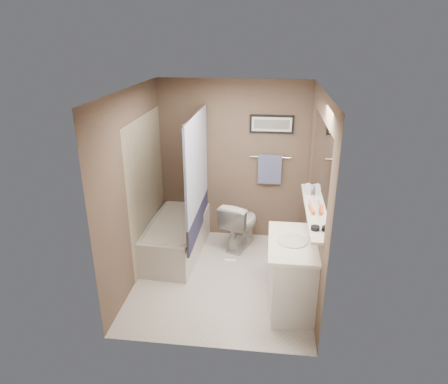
# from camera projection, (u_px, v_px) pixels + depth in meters

# --- Properties ---
(ground) EXTENTS (2.50, 2.50, 0.00)m
(ground) POSITION_uv_depth(u_px,v_px,m) (223.00, 278.00, 5.22)
(ground) COLOR silver
(ground) RESTS_ON ground
(ceiling) EXTENTS (2.20, 2.50, 0.04)m
(ceiling) POSITION_uv_depth(u_px,v_px,m) (222.00, 92.00, 4.33)
(ceiling) COLOR white
(ceiling) RESTS_ON wall_back
(wall_back) EXTENTS (2.20, 0.04, 2.40)m
(wall_back) POSITION_uv_depth(u_px,v_px,m) (233.00, 162.00, 5.91)
(wall_back) COLOR brown
(wall_back) RESTS_ON ground
(wall_front) EXTENTS (2.20, 0.04, 2.40)m
(wall_front) POSITION_uv_depth(u_px,v_px,m) (206.00, 243.00, 3.64)
(wall_front) COLOR brown
(wall_front) RESTS_ON ground
(wall_left) EXTENTS (0.04, 2.50, 2.40)m
(wall_left) POSITION_uv_depth(u_px,v_px,m) (135.00, 189.00, 4.89)
(wall_left) COLOR brown
(wall_left) RESTS_ON ground
(wall_right) EXTENTS (0.04, 2.50, 2.40)m
(wall_right) POSITION_uv_depth(u_px,v_px,m) (314.00, 197.00, 4.65)
(wall_right) COLOR brown
(wall_right) RESTS_ON ground
(tile_surround) EXTENTS (0.02, 1.55, 2.00)m
(tile_surround) POSITION_uv_depth(u_px,v_px,m) (148.00, 189.00, 5.43)
(tile_surround) COLOR tan
(tile_surround) RESTS_ON wall_left
(curtain_rod) EXTENTS (0.02, 1.55, 0.02)m
(curtain_rod) POSITION_uv_depth(u_px,v_px,m) (195.00, 113.00, 4.96)
(curtain_rod) COLOR silver
(curtain_rod) RESTS_ON wall_left
(curtain_upper) EXTENTS (0.03, 1.45, 1.28)m
(curtain_upper) POSITION_uv_depth(u_px,v_px,m) (197.00, 163.00, 5.20)
(curtain_upper) COLOR silver
(curtain_upper) RESTS_ON curtain_rod
(curtain_lower) EXTENTS (0.03, 1.45, 0.36)m
(curtain_lower) POSITION_uv_depth(u_px,v_px,m) (198.00, 220.00, 5.51)
(curtain_lower) COLOR #272648
(curtain_lower) RESTS_ON curtain_rod
(mirror) EXTENTS (0.02, 1.60, 1.00)m
(mirror) POSITION_uv_depth(u_px,v_px,m) (320.00, 167.00, 4.36)
(mirror) COLOR silver
(mirror) RESTS_ON wall_right
(shelf) EXTENTS (0.12, 1.60, 0.03)m
(shelf) POSITION_uv_depth(u_px,v_px,m) (311.00, 210.00, 4.56)
(shelf) COLOR silver
(shelf) RESTS_ON wall_right
(towel_bar) EXTENTS (0.60, 0.02, 0.02)m
(towel_bar) POSITION_uv_depth(u_px,v_px,m) (270.00, 157.00, 5.79)
(towel_bar) COLOR silver
(towel_bar) RESTS_ON wall_back
(towel) EXTENTS (0.34, 0.05, 0.44)m
(towel) POSITION_uv_depth(u_px,v_px,m) (270.00, 169.00, 5.84)
(towel) COLOR #808ABA
(towel) RESTS_ON towel_bar
(art_frame) EXTENTS (0.62, 0.02, 0.26)m
(art_frame) POSITION_uv_depth(u_px,v_px,m) (272.00, 124.00, 5.63)
(art_frame) COLOR black
(art_frame) RESTS_ON wall_back
(art_mat) EXTENTS (0.56, 0.00, 0.20)m
(art_mat) POSITION_uv_depth(u_px,v_px,m) (272.00, 124.00, 5.62)
(art_mat) COLOR white
(art_mat) RESTS_ON art_frame
(art_image) EXTENTS (0.50, 0.00, 0.13)m
(art_image) POSITION_uv_depth(u_px,v_px,m) (272.00, 124.00, 5.62)
(art_image) COLOR #595959
(art_image) RESTS_ON art_mat
(door) EXTENTS (0.80, 0.02, 2.00)m
(door) POSITION_uv_depth(u_px,v_px,m) (266.00, 266.00, 3.64)
(door) COLOR silver
(door) RESTS_ON wall_front
(door_handle) EXTENTS (0.10, 0.02, 0.02)m
(door_handle) POSITION_uv_depth(u_px,v_px,m) (230.00, 261.00, 3.73)
(door_handle) COLOR silver
(door_handle) RESTS_ON door
(bathtub) EXTENTS (0.79, 1.54, 0.50)m
(bathtub) POSITION_uv_depth(u_px,v_px,m) (176.00, 237.00, 5.74)
(bathtub) COLOR silver
(bathtub) RESTS_ON ground
(tub_rim) EXTENTS (0.56, 1.36, 0.02)m
(tub_rim) POSITION_uv_depth(u_px,v_px,m) (175.00, 221.00, 5.65)
(tub_rim) COLOR silver
(tub_rim) RESTS_ON bathtub
(toilet) EXTENTS (0.63, 0.81, 0.73)m
(toilet) POSITION_uv_depth(u_px,v_px,m) (240.00, 223.00, 5.88)
(toilet) COLOR silver
(toilet) RESTS_ON ground
(vanity) EXTENTS (0.56, 0.93, 0.80)m
(vanity) POSITION_uv_depth(u_px,v_px,m) (291.00, 275.00, 4.56)
(vanity) COLOR white
(vanity) RESTS_ON ground
(countertop) EXTENTS (0.54, 0.96, 0.04)m
(countertop) POSITION_uv_depth(u_px,v_px,m) (293.00, 243.00, 4.41)
(countertop) COLOR white
(countertop) RESTS_ON vanity
(sink_basin) EXTENTS (0.34, 0.34, 0.01)m
(sink_basin) POSITION_uv_depth(u_px,v_px,m) (292.00, 241.00, 4.40)
(sink_basin) COLOR silver
(sink_basin) RESTS_ON countertop
(faucet_spout) EXTENTS (0.02, 0.02, 0.10)m
(faucet_spout) POSITION_uv_depth(u_px,v_px,m) (311.00, 238.00, 4.36)
(faucet_spout) COLOR white
(faucet_spout) RESTS_ON countertop
(faucet_knob) EXTENTS (0.05, 0.05, 0.05)m
(faucet_knob) POSITION_uv_depth(u_px,v_px,m) (310.00, 236.00, 4.46)
(faucet_knob) COLOR white
(faucet_knob) RESTS_ON countertop
(candle_bowl_near) EXTENTS (0.09, 0.09, 0.04)m
(candle_bowl_near) POSITION_uv_depth(u_px,v_px,m) (315.00, 228.00, 4.05)
(candle_bowl_near) COLOR black
(candle_bowl_near) RESTS_ON shelf
(hair_brush_front) EXTENTS (0.06, 0.22, 0.04)m
(hair_brush_front) POSITION_uv_depth(u_px,v_px,m) (311.00, 209.00, 4.48)
(hair_brush_front) COLOR orange
(hair_brush_front) RESTS_ON shelf
(pink_comb) EXTENTS (0.03, 0.16, 0.01)m
(pink_comb) POSITION_uv_depth(u_px,v_px,m) (310.00, 202.00, 4.71)
(pink_comb) COLOR #CE7E98
(pink_comb) RESTS_ON shelf
(glass_jar) EXTENTS (0.08, 0.08, 0.10)m
(glass_jar) POSITION_uv_depth(u_px,v_px,m) (308.00, 188.00, 5.01)
(glass_jar) COLOR white
(glass_jar) RESTS_ON shelf
(soap_bottle) EXTENTS (0.07, 0.07, 0.15)m
(soap_bottle) POSITION_uv_depth(u_px,v_px,m) (308.00, 189.00, 4.92)
(soap_bottle) COLOR #999999
(soap_bottle) RESTS_ON shelf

